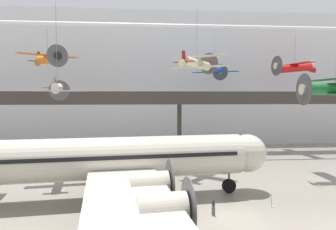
{
  "coord_description": "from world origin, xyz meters",
  "views": [
    {
      "loc": [
        -6.72,
        -24.07,
        9.19
      ],
      "look_at": [
        -3.65,
        9.04,
        7.2
      ],
      "focal_mm": 35.0,
      "sensor_mm": 36.0,
      "label": 1
    }
  ],
  "objects": [
    {
      "name": "suspended_plane_cream_biplane",
      "position": [
        0.25,
        14.27,
        13.0
      ],
      "size": [
        6.32,
        6.26,
        7.26
      ],
      "rotation": [
        0.0,
        0.0,
        0.82
      ],
      "color": "beige"
    },
    {
      "name": "suspended_plane_red_highwing",
      "position": [
        18.97,
        27.75,
        13.74
      ],
      "size": [
        7.5,
        9.13,
        6.74
      ],
      "rotation": [
        0.0,
        0.0,
        3.3
      ],
      "color": "red"
    },
    {
      "name": "ground_plane",
      "position": [
        0.0,
        0.0,
        0.0
      ],
      "size": [
        260.0,
        260.0,
        0.0
      ],
      "primitive_type": "plane",
      "color": "gray"
    },
    {
      "name": "ceiling_truss_beam",
      "position": [
        0.0,
        24.4,
        19.42
      ],
      "size": [
        120.0,
        0.6,
        0.6
      ],
      "color": "silver"
    },
    {
      "name": "airliner_silver_main",
      "position": [
        -9.18,
        4.56,
        3.65
      ],
      "size": [
        29.93,
        34.18,
        10.71
      ],
      "rotation": [
        0.0,
        0.0,
        0.11
      ],
      "color": "beige",
      "rests_on": "ground"
    },
    {
      "name": "suspended_plane_silver_racer",
      "position": [
        -15.13,
        11.32,
        9.93
      ],
      "size": [
        6.48,
        5.32,
        10.33
      ],
      "rotation": [
        0.0,
        0.0,
        1.72
      ],
      "color": "silver"
    },
    {
      "name": "stanchion_barrier",
      "position": [
        4.24,
        1.56,
        0.33
      ],
      "size": [
        0.36,
        0.36,
        1.08
      ],
      "color": "#B2B5BA",
      "rests_on": "ground"
    },
    {
      "name": "hangar_back_wall",
      "position": [
        0.0,
        36.85,
        12.27
      ],
      "size": [
        140.0,
        3.0,
        24.55
      ],
      "color": "silver",
      "rests_on": "ground"
    },
    {
      "name": "mezzanine_walkway",
      "position": [
        0.0,
        27.46,
        8.16
      ],
      "size": [
        110.0,
        3.2,
        9.82
      ],
      "color": "#38332D",
      "rests_on": "ground"
    },
    {
      "name": "info_sign_pedestal",
      "position": [
        -0.98,
        0.13,
        0.46
      ],
      "size": [
        0.19,
        0.78,
        1.24
      ],
      "rotation": [
        0.0,
        0.0,
        0.08
      ],
      "color": "#4C4C51",
      "rests_on": "ground"
    },
    {
      "name": "suspended_plane_green_biplane",
      "position": [
        14.76,
        9.82,
        9.94
      ],
      "size": [
        7.95,
        9.77,
        10.84
      ],
      "rotation": [
        0.0,
        0.0,
        3.14
      ],
      "color": "#1E6B33"
    },
    {
      "name": "suspended_plane_orange_highwing",
      "position": [
        -19.94,
        26.0,
        14.54
      ],
      "size": [
        7.9,
        7.43,
        5.96
      ],
      "rotation": [
        0.0,
        0.0,
        5.38
      ],
      "color": "orange"
    },
    {
      "name": "suspended_plane_blue_trainer",
      "position": [
        5.96,
        29.71,
        13.42
      ],
      "size": [
        7.24,
        6.66,
        7.28
      ],
      "rotation": [
        0.0,
        0.0,
        0.97
      ],
      "color": "#1E4CAD"
    }
  ]
}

